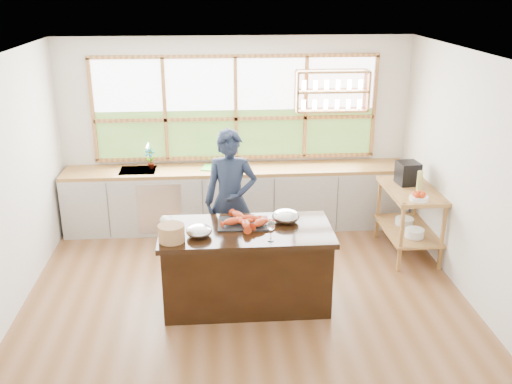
{
  "coord_description": "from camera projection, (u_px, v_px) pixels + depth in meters",
  "views": [
    {
      "loc": [
        -0.31,
        -5.78,
        3.39
      ],
      "look_at": [
        0.13,
        0.15,
        1.19
      ],
      "focal_mm": 40.0,
      "sensor_mm": 36.0,
      "label": 1
    }
  ],
  "objects": [
    {
      "name": "espresso_machine",
      "position": [
        408.0,
        173.0,
        7.42
      ],
      "size": [
        0.29,
        0.3,
        0.3
      ],
      "primitive_type": "cube",
      "rotation": [
        0.0,
        0.0,
        0.1
      ],
      "color": "black",
      "rests_on": "right_shelf_unit"
    },
    {
      "name": "lobster_pile",
      "position": [
        245.0,
        221.0,
        6.17
      ],
      "size": [
        0.52,
        0.48,
        0.08
      ],
      "color": "#C34505",
      "rests_on": "slate_board"
    },
    {
      "name": "mixing_bowl_left",
      "position": [
        199.0,
        231.0,
        5.92
      ],
      "size": [
        0.27,
        0.27,
        0.13
      ],
      "primitive_type": "ellipsoid",
      "color": "silver",
      "rests_on": "island"
    },
    {
      "name": "wine_glass",
      "position": [
        271.0,
        226.0,
        5.78
      ],
      "size": [
        0.08,
        0.08,
        0.22
      ],
      "color": "white",
      "rests_on": "island"
    },
    {
      "name": "wine_bottle",
      "position": [
        419.0,
        182.0,
        7.15
      ],
      "size": [
        0.08,
        0.08,
        0.27
      ],
      "primitive_type": "cylinder",
      "rotation": [
        0.0,
        0.0,
        0.26
      ],
      "color": "#ADB257",
      "rests_on": "right_shelf_unit"
    },
    {
      "name": "mixing_bowl_right",
      "position": [
        286.0,
        216.0,
        6.27
      ],
      "size": [
        0.3,
        0.3,
        0.15
      ],
      "primitive_type": "ellipsoid",
      "color": "silver",
      "rests_on": "island"
    },
    {
      "name": "room_shell",
      "position": [
        244.0,
        135.0,
        6.48
      ],
      "size": [
        5.02,
        4.52,
        2.71
      ],
      "color": "silver",
      "rests_on": "ground_plane"
    },
    {
      "name": "ground_plane",
      "position": [
        245.0,
        293.0,
        6.6
      ],
      "size": [
        5.0,
        5.0,
        0.0
      ],
      "primitive_type": "plane",
      "color": "brown"
    },
    {
      "name": "slate_board",
      "position": [
        243.0,
        224.0,
        6.22
      ],
      "size": [
        0.56,
        0.42,
        0.02
      ],
      "primitive_type": "cube",
      "rotation": [
        0.0,
        0.0,
        -0.04
      ],
      "color": "black",
      "rests_on": "island"
    },
    {
      "name": "potted_plant",
      "position": [
        150.0,
        159.0,
        8.02
      ],
      "size": [
        0.17,
        0.13,
        0.3
      ],
      "primitive_type": "imported",
      "rotation": [
        0.0,
        0.0,
        -0.16
      ],
      "color": "slate",
      "rests_on": "back_counter"
    },
    {
      "name": "parchment_roll",
      "position": [
        171.0,
        224.0,
        6.14
      ],
      "size": [
        0.25,
        0.29,
        0.08
      ],
      "primitive_type": "cylinder",
      "rotation": [
        1.57,
        0.0,
        0.66
      ],
      "color": "white",
      "rests_on": "island"
    },
    {
      "name": "cutting_board",
      "position": [
        217.0,
        168.0,
        8.08
      ],
      "size": [
        0.46,
        0.39,
        0.01
      ],
      "primitive_type": "cube",
      "rotation": [
        0.0,
        0.0,
        -0.25
      ],
      "color": "green",
      "rests_on": "back_counter"
    },
    {
      "name": "fruit_bowl",
      "position": [
        419.0,
        197.0,
        6.89
      ],
      "size": [
        0.23,
        0.23,
        0.11
      ],
      "color": "white",
      "rests_on": "right_shelf_unit"
    },
    {
      "name": "wicker_basket",
      "position": [
        171.0,
        233.0,
        5.8
      ],
      "size": [
        0.27,
        0.27,
        0.17
      ],
      "primitive_type": "cylinder",
      "color": "#A5704B",
      "rests_on": "island"
    },
    {
      "name": "back_counter",
      "position": [
        236.0,
        197.0,
        8.26
      ],
      "size": [
        4.9,
        0.63,
        0.9
      ],
      "color": "beige",
      "rests_on": "ground_plane"
    },
    {
      "name": "cook",
      "position": [
        231.0,
        201.0,
        6.93
      ],
      "size": [
        0.69,
        0.49,
        1.77
      ],
      "primitive_type": "imported",
      "rotation": [
        0.0,
        0.0,
        -0.11
      ],
      "color": "#192238",
      "rests_on": "ground_plane"
    },
    {
      "name": "island",
      "position": [
        246.0,
        266.0,
        6.26
      ],
      "size": [
        1.85,
        0.9,
        0.9
      ],
      "color": "black",
      "rests_on": "ground_plane"
    },
    {
      "name": "right_shelf_unit",
      "position": [
        410.0,
        211.0,
        7.38
      ],
      "size": [
        0.62,
        1.1,
        0.9
      ],
      "color": "#AB8041",
      "rests_on": "ground_plane"
    }
  ]
}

